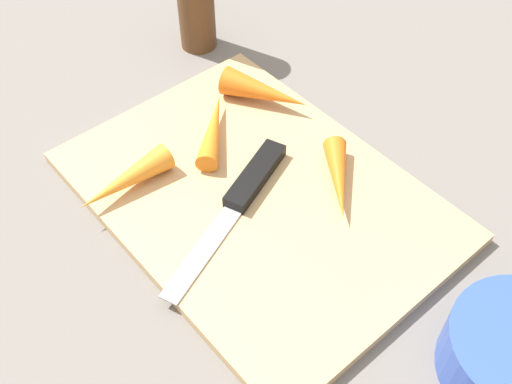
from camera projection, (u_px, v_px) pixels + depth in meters
name	position (u px, v px, depth m)	size (l,w,h in m)	color
ground_plane	(256.00, 200.00, 0.59)	(1.40, 1.40, 0.00)	slate
cutting_board	(256.00, 196.00, 0.59)	(0.36, 0.26, 0.01)	tan
knife	(249.00, 185.00, 0.58)	(0.09, 0.19, 0.01)	#B7B7BC
carrot_shortest	(339.00, 179.00, 0.58)	(0.02, 0.02, 0.09)	orange
carrot_short	(265.00, 92.00, 0.66)	(0.03, 0.03, 0.10)	orange
carrot_long	(125.00, 181.00, 0.58)	(0.03, 0.03, 0.10)	orange
carrot_longest	(213.00, 129.00, 0.63)	(0.02, 0.02, 0.10)	orange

